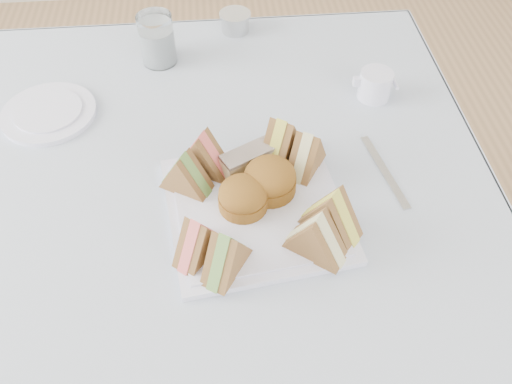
{
  "coord_description": "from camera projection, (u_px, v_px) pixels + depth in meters",
  "views": [
    {
      "loc": [
        0.04,
        -0.64,
        1.44
      ],
      "look_at": [
        0.09,
        -0.08,
        0.8
      ],
      "focal_mm": 38.0,
      "sensor_mm": 36.0,
      "label": 1
    }
  ],
  "objects": [
    {
      "name": "floor",
      "position": [
        222.0,
        360.0,
        1.5
      ],
      "size": [
        4.0,
        4.0,
        0.0
      ],
      "primitive_type": "plane",
      "color": "#9E7751",
      "rests_on": "ground"
    },
    {
      "name": "table",
      "position": [
        215.0,
        291.0,
        1.23
      ],
      "size": [
        0.9,
        0.9,
        0.74
      ],
      "primitive_type": "cube",
      "color": "brown",
      "rests_on": "floor"
    },
    {
      "name": "tablecloth",
      "position": [
        202.0,
        181.0,
        0.94
      ],
      "size": [
        1.02,
        1.02,
        0.01
      ],
      "primitive_type": "cube",
      "color": "#A7B3C6",
      "rests_on": "table"
    },
    {
      "name": "serving_plate",
      "position": [
        256.0,
        210.0,
        0.89
      ],
      "size": [
        0.32,
        0.32,
        0.01
      ],
      "primitive_type": "cube",
      "rotation": [
        0.0,
        0.0,
        0.13
      ],
      "color": "white",
      "rests_on": "tablecloth"
    },
    {
      "name": "sandwich_fl_a",
      "position": [
        198.0,
        237.0,
        0.8
      ],
      "size": [
        0.09,
        0.09,
        0.08
      ],
      "primitive_type": null,
      "rotation": [
        0.0,
        0.0,
        0.9
      ],
      "color": "brown",
      "rests_on": "serving_plate"
    },
    {
      "name": "sandwich_fl_b",
      "position": [
        226.0,
        252.0,
        0.78
      ],
      "size": [
        0.08,
        0.1,
        0.08
      ],
      "primitive_type": null,
      "rotation": [
        0.0,
        0.0,
        1.0
      ],
      "color": "brown",
      "rests_on": "serving_plate"
    },
    {
      "name": "sandwich_fr_a",
      "position": [
        332.0,
        211.0,
        0.82
      ],
      "size": [
        0.1,
        0.1,
        0.09
      ],
      "primitive_type": null,
      "rotation": [
        0.0,
        0.0,
        -0.73
      ],
      "color": "brown",
      "rests_on": "serving_plate"
    },
    {
      "name": "sandwich_fr_b",
      "position": [
        317.0,
        234.0,
        0.8
      ],
      "size": [
        0.1,
        0.09,
        0.08
      ],
      "primitive_type": null,
      "rotation": [
        0.0,
        0.0,
        -0.65
      ],
      "color": "brown",
      "rests_on": "serving_plate"
    },
    {
      "name": "sandwich_bl_a",
      "position": [
        185.0,
        172.0,
        0.88
      ],
      "size": [
        0.1,
        0.08,
        0.08
      ],
      "primitive_type": null,
      "rotation": [
        0.0,
        0.0,
        2.6
      ],
      "color": "brown",
      "rests_on": "serving_plate"
    },
    {
      "name": "sandwich_bl_b",
      "position": [
        203.0,
        152.0,
        0.91
      ],
      "size": [
        0.1,
        0.08,
        0.08
      ],
      "primitive_type": null,
      "rotation": [
        0.0,
        0.0,
        2.62
      ],
      "color": "brown",
      "rests_on": "serving_plate"
    },
    {
      "name": "sandwich_br_a",
      "position": [
        307.0,
        151.0,
        0.91
      ],
      "size": [
        0.08,
        0.1,
        0.08
      ],
      "primitive_type": null,
      "rotation": [
        0.0,
        0.0,
        -2.13
      ],
      "color": "brown",
      "rests_on": "serving_plate"
    },
    {
      "name": "sandwich_br_b",
      "position": [
        281.0,
        139.0,
        0.93
      ],
      "size": [
        0.09,
        0.11,
        0.09
      ],
      "primitive_type": null,
      "rotation": [
        0.0,
        0.0,
        -2.16
      ],
      "color": "brown",
      "rests_on": "serving_plate"
    },
    {
      "name": "scone_left",
      "position": [
        243.0,
        196.0,
        0.87
      ],
      "size": [
        0.09,
        0.09,
        0.05
      ],
      "primitive_type": "cylinder",
      "rotation": [
        0.0,
        0.0,
        0.13
      ],
      "color": "#915721",
      "rests_on": "serving_plate"
    },
    {
      "name": "scone_right",
      "position": [
        270.0,
        179.0,
        0.89
      ],
      "size": [
        0.12,
        0.12,
        0.06
      ],
      "primitive_type": "cylinder",
      "rotation": [
        0.0,
        0.0,
        0.41
      ],
      "color": "#915721",
      "rests_on": "serving_plate"
    },
    {
      "name": "pastry_slice",
      "position": [
        248.0,
        161.0,
        0.92
      ],
      "size": [
        0.1,
        0.08,
        0.04
      ],
      "primitive_type": "cube",
      "rotation": [
        0.0,
        0.0,
        0.48
      ],
      "color": "#D0BF8A",
      "rests_on": "serving_plate"
    },
    {
      "name": "side_plate",
      "position": [
        49.0,
        113.0,
        1.05
      ],
      "size": [
        0.19,
        0.19,
        0.01
      ],
      "primitive_type": "cylinder",
      "rotation": [
        0.0,
        0.0,
        -0.06
      ],
      "color": "white",
      "rests_on": "tablecloth"
    },
    {
      "name": "water_glass",
      "position": [
        157.0,
        39.0,
        1.13
      ],
      "size": [
        0.1,
        0.1,
        0.11
      ],
      "primitive_type": "cylinder",
      "rotation": [
        0.0,
        0.0,
        0.4
      ],
      "color": "white",
      "rests_on": "tablecloth"
    },
    {
      "name": "tea_strainer",
      "position": [
        235.0,
        23.0,
        1.23
      ],
      "size": [
        0.1,
        0.1,
        0.04
      ],
      "primitive_type": "cylinder",
      "rotation": [
        0.0,
        0.0,
        -0.43
      ],
      "color": "silver",
      "rests_on": "tablecloth"
    },
    {
      "name": "knife",
      "position": [
        384.0,
        171.0,
        0.95
      ],
      "size": [
        0.05,
        0.18,
        0.0
      ],
      "primitive_type": "cube",
      "rotation": [
        0.0,
        0.0,
        0.19
      ],
      "color": "silver",
      "rests_on": "tablecloth"
    },
    {
      "name": "fork",
      "position": [
        291.0,
        169.0,
        0.96
      ],
      "size": [
        0.03,
        0.16,
        0.0
      ],
      "primitive_type": "cube",
      "rotation": [
        0.0,
        0.0,
        0.1
      ],
      "color": "silver",
      "rests_on": "tablecloth"
    },
    {
      "name": "creamer_jug",
      "position": [
        375.0,
        85.0,
        1.07
      ],
      "size": [
        0.07,
        0.07,
        0.06
      ],
      "primitive_type": "cylinder",
      "rotation": [
        0.0,
        0.0,
        0.01
      ],
      "color": "white",
      "rests_on": "tablecloth"
    }
  ]
}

